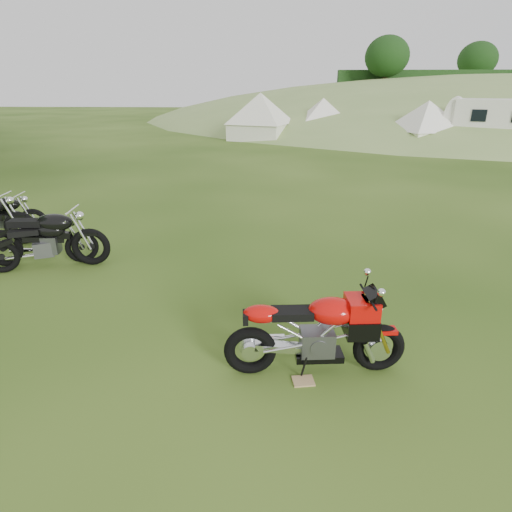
# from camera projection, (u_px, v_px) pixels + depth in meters

# --- Properties ---
(ground) EXTENTS (120.00, 120.00, 0.00)m
(ground) POSITION_uv_depth(u_px,v_px,m) (224.00, 331.00, 5.50)
(ground) COLOR #223E0D
(ground) RESTS_ON ground
(sport_motorcycle) EXTENTS (1.91, 0.65, 1.12)m
(sport_motorcycle) POSITION_uv_depth(u_px,v_px,m) (316.00, 327.00, 4.54)
(sport_motorcycle) COLOR #C30906
(sport_motorcycle) RESTS_ON ground
(plywood_board) EXTENTS (0.25, 0.22, 0.02)m
(plywood_board) POSITION_uv_depth(u_px,v_px,m) (303.00, 381.00, 4.56)
(plywood_board) COLOR tan
(plywood_board) RESTS_ON ground
(vintage_moto_a) EXTENTS (2.12, 0.70, 1.09)m
(vintage_moto_a) POSITION_uv_depth(u_px,v_px,m) (45.00, 236.00, 7.30)
(vintage_moto_a) COLOR black
(vintage_moto_a) RESTS_ON ground
(vintage_moto_b) EXTENTS (1.76, 1.10, 0.92)m
(vintage_moto_b) POSITION_uv_depth(u_px,v_px,m) (41.00, 242.00, 7.27)
(vintage_moto_b) COLOR black
(vintage_moto_b) RESTS_ON ground
(vintage_moto_c) EXTENTS (1.86, 0.63, 0.96)m
(vintage_moto_c) POSITION_uv_depth(u_px,v_px,m) (0.00, 214.00, 8.77)
(vintage_moto_c) COLOR black
(vintage_moto_c) RESTS_ON ground
(tent_left) EXTENTS (3.79, 3.79, 2.59)m
(tent_left) POSITION_uv_depth(u_px,v_px,m) (260.00, 116.00, 24.48)
(tent_left) COLOR silver
(tent_left) RESTS_ON ground
(tent_mid) EXTENTS (3.09, 3.09, 2.40)m
(tent_mid) POSITION_uv_depth(u_px,v_px,m) (323.00, 117.00, 25.55)
(tent_mid) COLOR white
(tent_mid) RESTS_ON ground
(tent_right) EXTENTS (3.52, 3.52, 2.39)m
(tent_right) POSITION_uv_depth(u_px,v_px,m) (426.00, 123.00, 21.48)
(tent_right) COLOR white
(tent_right) RESTS_ON ground
(caravan) EXTENTS (5.58, 4.06, 2.39)m
(caravan) POSITION_uv_depth(u_px,v_px,m) (499.00, 124.00, 20.72)
(caravan) COLOR silver
(caravan) RESTS_ON ground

